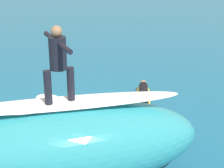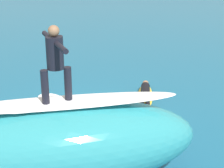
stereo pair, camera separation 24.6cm
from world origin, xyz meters
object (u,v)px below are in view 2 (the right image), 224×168
at_px(surfboard_paddling, 145,96).
at_px(surfer_paddling, 145,93).
at_px(surfboard_riding, 58,103).
at_px(surfer_riding, 55,59).

bearing_deg(surfboard_paddling, surfer_paddling, 180.00).
xyz_separation_m(surfboard_riding, surfboard_paddling, (-2.33, -4.75, -1.88)).
height_order(surfer_riding, surfboard_paddling, surfer_riding).
distance_m(surfboard_riding, surfboard_paddling, 5.62).
xyz_separation_m(surfer_riding, surfboard_paddling, (-2.33, -4.75, -2.85)).
distance_m(surfboard_riding, surfer_riding, 0.97).
height_order(surfer_riding, surfer_paddling, surfer_riding).
bearing_deg(surfer_riding, surfboard_riding, -22.91).
relative_size(surfer_riding, surfboard_paddling, 0.71).
xyz_separation_m(surfboard_paddling, surfer_paddling, (0.01, 0.14, 0.18)).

